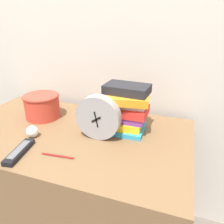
{
  "coord_description": "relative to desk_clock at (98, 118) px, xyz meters",
  "views": [
    {
      "loc": [
        0.5,
        -0.47,
        1.24
      ],
      "look_at": [
        0.2,
        0.38,
        0.84
      ],
      "focal_mm": 35.0,
      "sensor_mm": 36.0,
      "label": 1
    }
  ],
  "objects": [
    {
      "name": "pen",
      "position": [
        -0.1,
        -0.19,
        -0.1
      ],
      "size": [
        0.14,
        0.02,
        0.01
      ],
      "color": "#B21E1E",
      "rests_on": "desk"
    },
    {
      "name": "crumpled_paper_ball",
      "position": [
        -0.29,
        -0.09,
        -0.07
      ],
      "size": [
        0.05,
        0.05,
        0.05
      ],
      "color": "white",
      "rests_on": "desk"
    },
    {
      "name": "basket",
      "position": [
        -0.37,
        0.11,
        -0.03
      ],
      "size": [
        0.19,
        0.19,
        0.13
      ],
      "color": "#C63D2D",
      "rests_on": "desk"
    },
    {
      "name": "desk",
      "position": [
        -0.16,
        0.0,
        -0.47
      ],
      "size": [
        1.15,
        0.66,
        0.73
      ],
      "color": "brown",
      "rests_on": "ground_plane"
    },
    {
      "name": "desk_clock",
      "position": [
        0.0,
        0.0,
        0.0
      ],
      "size": [
        0.2,
        0.05,
        0.2
      ],
      "color": "#99999E",
      "rests_on": "desk"
    },
    {
      "name": "tv_remote",
      "position": [
        -0.25,
        -0.22,
        -0.09
      ],
      "size": [
        0.07,
        0.18,
        0.02
      ],
      "color": "black",
      "rests_on": "desk"
    },
    {
      "name": "book_stack",
      "position": [
        0.09,
        0.12,
        0.01
      ],
      "size": [
        0.24,
        0.2,
        0.23
      ],
      "color": "#2D9ED1",
      "rests_on": "desk"
    },
    {
      "name": "wall_back",
      "position": [
        -0.16,
        0.4,
        0.37
      ],
      "size": [
        6.0,
        0.04,
        2.4
      ],
      "color": "beige",
      "rests_on": "ground_plane"
    }
  ]
}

